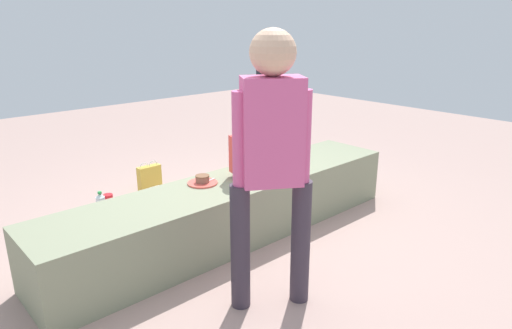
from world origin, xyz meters
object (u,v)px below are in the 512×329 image
Objects in this scene: handbag_black_leather at (155,215)px; water_bottle_near_gift at (101,205)px; cake_plate at (203,181)px; handbag_brown_canvas at (234,186)px; gift_bag at (150,178)px; child_seated at (247,150)px; party_cup_red at (108,201)px; adult_standing at (272,149)px; cake_box_white at (156,201)px.

water_bottle_near_gift is at bearing 113.41° from handbag_black_leather.
handbag_brown_canvas is at bearing 35.37° from cake_plate.
handbag_brown_canvas is at bearing -54.41° from gift_bag.
child_seated is 1.46m from party_cup_red.
adult_standing is 2.05m from water_bottle_near_gift.
handbag_brown_canvas is (1.10, -0.44, 0.02)m from water_bottle_near_gift.
water_bottle_near_gift is (-0.73, 1.05, -0.56)m from child_seated.
child_seated reaches higher than cake_plate.
adult_standing reaches higher than gift_bag.
handbag_brown_canvas is (0.49, -0.69, -0.01)m from gift_bag.
child_seated is 1.48× the size of handbag_brown_canvas.
water_bottle_near_gift reaches higher than cake_box_white.
cake_box_white is at bearing 159.54° from handbag_brown_canvas.
gift_bag is at bearing 125.59° from handbag_brown_canvas.
cake_box_white is (-0.19, -0.43, -0.06)m from gift_bag.
handbag_black_leather reaches higher than water_bottle_near_gift.
adult_standing is 1.87m from handbag_brown_canvas.
party_cup_red is (-0.48, -0.11, -0.07)m from gift_bag.
handbag_brown_canvas reaches higher than water_bottle_near_gift.
cake_plate is 0.76× the size of gift_bag.
child_seated is 0.41m from cake_plate.
water_bottle_near_gift is at bearing 157.96° from handbag_brown_canvas.
adult_standing is 1.89m from cake_box_white.
adult_standing is 5.24× the size of gift_bag.
child_seated reaches higher than gift_bag.
party_cup_red is 0.65m from handbag_black_leather.
cake_box_white is (0.21, 1.67, -0.86)m from adult_standing.
adult_standing is 1.04m from cake_plate.
gift_bag is at bearing 22.05° from water_bottle_near_gift.
child_seated is 1.56× the size of cake_box_white.
cake_plate is at bearing -144.63° from handbag_brown_canvas.
water_bottle_near_gift is at bearing 155.43° from cake_box_white.
child_seated is 1.41m from gift_bag.
gift_bag reaches higher than cake_box_white.
handbag_brown_canvas is (0.71, 0.50, -0.35)m from cake_plate.
water_bottle_near_gift is 0.70× the size of handbag_black_leather.
handbag_brown_canvas is at bearing 58.97° from child_seated.
adult_standing is 13.30× the size of party_cup_red.
water_bottle_near_gift is (-0.39, 0.95, -0.37)m from cake_plate.
child_seated is 1.40m from water_bottle_near_gift.
party_cup_red is at bearing 92.14° from adult_standing.
gift_bag is 0.65m from water_bottle_near_gift.
water_bottle_near_gift is at bearing -132.84° from party_cup_red.
cake_box_white is 0.38m from handbag_black_leather.
gift_bag is 0.48m from cake_box_white.
child_seated is 1.57× the size of handbag_black_leather.
gift_bag is 0.85m from handbag_brown_canvas.
adult_standing is at bearing -101.67° from cake_plate.
party_cup_red is at bearing -167.28° from gift_bag.
handbag_black_leather is (-0.51, 0.54, -0.56)m from child_seated.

